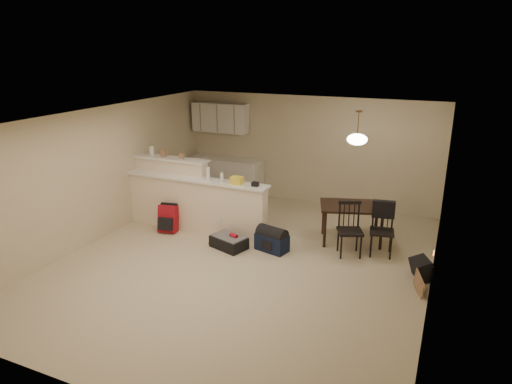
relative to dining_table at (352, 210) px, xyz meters
The scene contains 21 objects.
room 2.25m from the dining_table, 132.99° to the right, with size 7.00×7.02×2.50m.
breakfast_bar 3.30m from the dining_table, 169.38° to the right, with size 3.08×0.58×1.39m.
upper_cabinets 4.26m from the dining_table, 154.80° to the left, with size 1.40×0.34×0.70m, color white.
kitchen_counter 3.84m from the dining_table, 155.29° to the left, with size 1.80×0.60×0.90m, color white.
thermostat 1.73m from the dining_table, ahead, with size 0.02×0.12×0.12m, color beige.
jar 4.24m from the dining_table, behind, with size 0.10×0.10×0.20m, color silver.
cereal_box 3.96m from the dining_table, behind, with size 0.10×0.07×0.16m, color #936B4C.
small_box 3.53m from the dining_table, behind, with size 0.08×0.06×0.12m, color #936B4C.
bottle_a 2.83m from the dining_table, 165.60° to the right, with size 0.07×0.07×0.26m, color silver.
bottle_b 2.53m from the dining_table, 163.88° to the right, with size 0.06×0.06×0.18m, color silver.
bag_lump 2.23m from the dining_table, 161.54° to the right, with size 0.22×0.18×0.14m, color #936B4C.
pouch 1.89m from the dining_table, 157.81° to the right, with size 0.12×0.10×0.08m, color #936B4C.
dining_table is the anchor object (origin of this frame).
pendant_lamp 1.34m from the dining_table, 26.57° to the left, with size 0.36×0.36×0.62m.
dining_chair_near 0.63m from the dining_table, 80.14° to the right, with size 0.42×0.40×0.96m, color black, non-canonical shape.
dining_chair_far 0.74m from the dining_table, 30.48° to the right, with size 0.41×0.39×0.94m, color black, non-canonical shape.
suitcase 2.39m from the dining_table, 149.09° to the right, with size 0.64×0.42×0.22m, color black.
red_backpack 3.62m from the dining_table, 164.22° to the right, with size 0.36×0.23×0.54m, color #A5121F.
navy_duffel 1.64m from the dining_table, 141.39° to the right, with size 0.58×0.32×0.32m, color #101A33.
black_daypack 1.75m from the dining_table, 35.54° to the right, with size 0.37×0.26×0.33m, color black.
cardboard_sheet 2.09m from the dining_table, 47.60° to the right, with size 0.40×0.02×0.31m, color #936B4C.
Camera 1 is at (3.06, -6.48, 3.59)m, focal length 32.00 mm.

